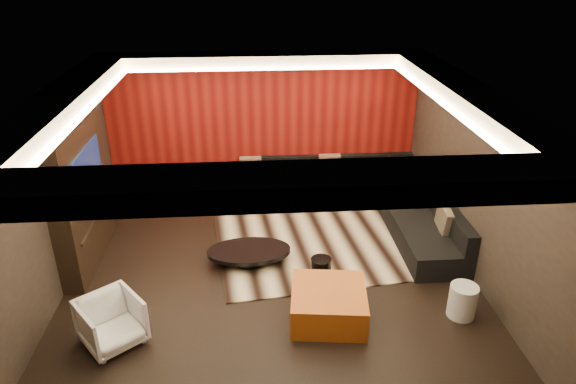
{
  "coord_description": "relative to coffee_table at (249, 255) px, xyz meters",
  "views": [
    {
      "loc": [
        -0.25,
        -6.61,
        4.49
      ],
      "look_at": [
        0.3,
        0.6,
        1.05
      ],
      "focal_mm": 32.0,
      "sensor_mm": 36.0,
      "label": 1
    }
  ],
  "objects": [
    {
      "name": "coffee_table",
      "position": [
        0.0,
        0.0,
        0.0
      ],
      "size": [
        1.35,
        1.35,
        0.22
      ],
      "primitive_type": "cylinder",
      "rotation": [
        0.0,
        0.0,
        0.03
      ],
      "color": "black",
      "rests_on": "rug"
    },
    {
      "name": "sectional_sofa",
      "position": [
        2.07,
        1.61,
        0.13
      ],
      "size": [
        3.65,
        3.5,
        0.75
      ],
      "color": "black",
      "rests_on": "floor"
    },
    {
      "name": "soffit_back",
      "position": [
        0.34,
        2.44,
        2.56
      ],
      "size": [
        6.0,
        0.6,
        0.22
      ],
      "primitive_type": "cube",
      "color": "silver",
      "rests_on": "ground"
    },
    {
      "name": "soffit_right",
      "position": [
        3.04,
        -0.26,
        2.56
      ],
      "size": [
        0.6,
        4.8,
        0.22
      ],
      "primitive_type": "cube",
      "color": "silver",
      "rests_on": "ground"
    },
    {
      "name": "throw_pillows",
      "position": [
        2.09,
        1.65,
        0.49
      ],
      "size": [
        3.31,
        2.74,
        0.5
      ],
      "color": "tan",
      "rests_on": "sectional_sofa"
    },
    {
      "name": "cove_back",
      "position": [
        0.34,
        2.1,
        2.47
      ],
      "size": [
        4.8,
        0.08,
        0.04
      ],
      "primitive_type": "cube",
      "color": "#FFD899",
      "rests_on": "ground"
    },
    {
      "name": "orange_ottoman",
      "position": [
        1.05,
        -1.42,
        0.09
      ],
      "size": [
        1.09,
        1.09,
        0.43
      ],
      "primitive_type": "cube",
      "rotation": [
        0.0,
        0.0,
        -0.12
      ],
      "color": "#994E13",
      "rests_on": "floor"
    },
    {
      "name": "armchair",
      "position": [
        -1.7,
        -1.69,
        0.19
      ],
      "size": [
        0.97,
        0.97,
        0.64
      ],
      "primitive_type": "imported",
      "rotation": [
        0.0,
        0.0,
        0.66
      ],
      "color": "silver",
      "rests_on": "floor"
    },
    {
      "name": "cove_left",
      "position": [
        -2.02,
        -0.26,
        2.47
      ],
      "size": [
        0.08,
        4.8,
        0.04
      ],
      "primitive_type": "cube",
      "color": "#FFD899",
      "rests_on": "ground"
    },
    {
      "name": "wall_right",
      "position": [
        3.35,
        -0.26,
        1.27
      ],
      "size": [
        0.02,
        6.0,
        2.8
      ],
      "primitive_type": "cube",
      "color": "black",
      "rests_on": "ground"
    },
    {
      "name": "cove_right",
      "position": [
        2.7,
        -0.26,
        2.47
      ],
      "size": [
        0.08,
        4.8,
        0.04
      ],
      "primitive_type": "cube",
      "color": "#FFD899",
      "rests_on": "ground"
    },
    {
      "name": "striped_pouf",
      "position": [
        -0.27,
        1.88,
        0.06
      ],
      "size": [
        0.81,
        0.81,
        0.35
      ],
      "primitive_type": "ellipsoid",
      "rotation": [
        0.0,
        0.0,
        0.34
      ],
      "color": "beige",
      "rests_on": "rug"
    },
    {
      "name": "cove_front",
      "position": [
        0.34,
        -2.62,
        2.47
      ],
      "size": [
        4.8,
        0.08,
        0.04
      ],
      "primitive_type": "cube",
      "color": "#FFD899",
      "rests_on": "ground"
    },
    {
      "name": "white_side_table",
      "position": [
        2.84,
        -1.51,
        0.1
      ],
      "size": [
        0.46,
        0.46,
        0.47
      ],
      "primitive_type": "cylinder",
      "rotation": [
        0.0,
        0.0,
        0.28
      ],
      "color": "silver",
      "rests_on": "floor"
    },
    {
      "name": "rug",
      "position": [
        1.48,
        0.68,
        -0.12
      ],
      "size": [
        4.32,
        3.44,
        0.02
      ],
      "primitive_type": "cube",
      "rotation": [
        0.0,
        0.0,
        0.12
      ],
      "color": "beige",
      "rests_on": "floor"
    },
    {
      "name": "tv_surround",
      "position": [
        -2.51,
        0.34,
        0.97
      ],
      "size": [
        0.3,
        2.0,
        2.2
      ],
      "primitive_type": "cube",
      "color": "black",
      "rests_on": "ground"
    },
    {
      "name": "soffit_front",
      "position": [
        0.34,
        -2.96,
        2.56
      ],
      "size": [
        6.0,
        0.6,
        0.22
      ],
      "primitive_type": "cube",
      "color": "silver",
      "rests_on": "ground"
    },
    {
      "name": "tv_screen",
      "position": [
        -2.35,
        0.34,
        1.32
      ],
      "size": [
        0.04,
        1.3,
        0.8
      ],
      "primitive_type": "cube",
      "color": "black",
      "rests_on": "ground"
    },
    {
      "name": "wall_left",
      "position": [
        -2.67,
        -0.26,
        1.27
      ],
      "size": [
        0.02,
        6.0,
        2.8
      ],
      "primitive_type": "cube",
      "color": "black",
      "rests_on": "ground"
    },
    {
      "name": "drum_stool",
      "position": [
        1.06,
        -0.57,
        0.07
      ],
      "size": [
        0.4,
        0.4,
        0.36
      ],
      "primitive_type": "cylinder",
      "rotation": [
        0.0,
        0.0,
        0.43
      ],
      "color": "black",
      "rests_on": "rug"
    },
    {
      "name": "wall_back",
      "position": [
        0.34,
        2.75,
        1.27
      ],
      "size": [
        6.0,
        0.02,
        2.8
      ],
      "primitive_type": "cube",
      "color": "black",
      "rests_on": "ground"
    },
    {
      "name": "red_feature_wall",
      "position": [
        0.34,
        2.71,
        1.27
      ],
      "size": [
        5.98,
        0.05,
        2.78
      ],
      "primitive_type": "cube",
      "color": "#6B0C0A",
      "rests_on": "ground"
    },
    {
      "name": "floor",
      "position": [
        0.34,
        -0.26,
        -0.14
      ],
      "size": [
        6.0,
        6.0,
        0.02
      ],
      "primitive_type": "cube",
      "color": "black",
      "rests_on": "ground"
    },
    {
      "name": "soffit_left",
      "position": [
        -2.36,
        -0.26,
        2.56
      ],
      "size": [
        0.6,
        4.8,
        0.22
      ],
      "primitive_type": "cube",
      "color": "silver",
      "rests_on": "ground"
    },
    {
      "name": "tv_shelf",
      "position": [
        -2.35,
        0.34,
        0.57
      ],
      "size": [
        0.04,
        1.6,
        0.04
      ],
      "primitive_type": "cube",
      "color": "black",
      "rests_on": "ground"
    },
    {
      "name": "ceiling",
      "position": [
        0.34,
        -0.26,
        2.68
      ],
      "size": [
        6.0,
        6.0,
        0.02
      ],
      "primitive_type": "cube",
      "color": "silver",
      "rests_on": "ground"
    }
  ]
}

